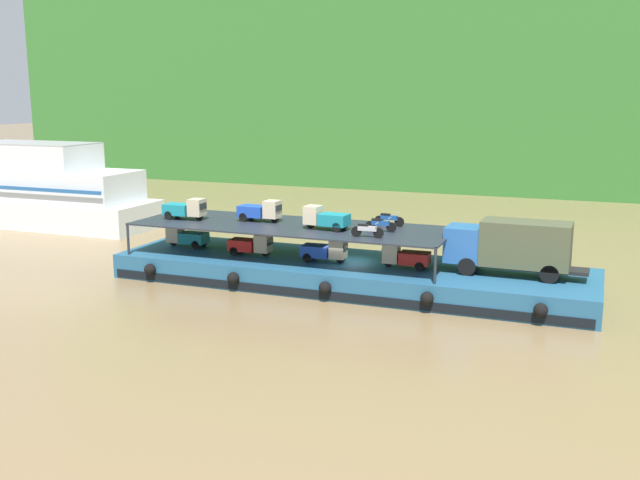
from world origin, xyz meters
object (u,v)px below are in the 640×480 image
Objects in this scene: mini_truck_upper_stern at (185,209)px; mini_truck_lower_stern at (186,236)px; mini_truck_lower_mid at (325,250)px; mini_truck_lower_fore at (405,256)px; mini_truck_upper_fore at (325,218)px; cargo_barge at (348,274)px; motorcycle_upper_centre at (380,224)px; mini_truck_upper_mid at (260,211)px; passenger_ferry_upstream at (43,191)px; motorcycle_upper_port at (367,230)px; mini_truck_lower_aft at (251,244)px; covered_lorry at (511,245)px; motorcycle_upper_stbd at (389,219)px.

mini_truck_lower_stern is at bearing 122.66° from mini_truck_upper_stern.
mini_truck_lower_fore is (4.95, 0.19, 0.00)m from mini_truck_lower_mid.
mini_truck_upper_fore reaches higher than mini_truck_lower_fore.
cargo_barge is 3.76m from motorcycle_upper_centre.
mini_truck_upper_mid reaches higher than cargo_barge.
motorcycle_upper_centre is 35.43m from passenger_ferry_upstream.
passenger_ferry_upstream is at bearing 163.18° from cargo_barge.
motorcycle_upper_port reaches higher than mini_truck_lower_stern.
mini_truck_lower_stern is 15.13m from mini_truck_lower_fore.
mini_truck_upper_stern is at bearing -179.62° from mini_truck_lower_mid.
motorcycle_upper_port is at bearing -6.25° from mini_truck_upper_stern.
passenger_ferry_upstream reaches higher than motorcycle_upper_port.
mini_truck_upper_fore is 0.14× the size of passenger_ferry_upstream.
mini_truck_upper_fore is (5.00, 0.01, 2.00)m from mini_truck_lower_aft.
passenger_ferry_upstream is (-30.80, 10.21, -1.14)m from mini_truck_upper_fore.
mini_truck_lower_aft reaches higher than cargo_barge.
mini_truck_lower_mid is (-10.86, -0.75, -1.00)m from covered_lorry.
mini_truck_upper_mid is at bearing 167.45° from mini_truck_upper_fore.
mini_truck_upper_stern reaches higher than covered_lorry.
covered_lorry is 4.15× the size of motorcycle_upper_stbd.
mini_truck_lower_fore is 37.10m from passenger_ferry_upstream.
mini_truck_lower_fore is (-5.91, -0.56, -1.00)m from covered_lorry.
covered_lorry is 2.84× the size of mini_truck_lower_stern.
mini_truck_lower_stern is 1.46× the size of motorcycle_upper_stbd.
passenger_ferry_upstream is (-32.08, 9.70, 2.30)m from cargo_barge.
cargo_barge is 11.58m from mini_truck_lower_stern.
mini_truck_lower_fore is 3.35m from motorcycle_upper_stbd.
mini_truck_lower_stern is 2.19m from mini_truck_upper_stern.
motorcycle_upper_stbd reaches higher than mini_truck_lower_aft.
motorcycle_upper_centre is (13.49, -0.18, 1.74)m from mini_truck_lower_stern.
motorcycle_upper_stbd is at bearing 11.17° from mini_truck_upper_stern.
covered_lorry is 8.09m from motorcycle_upper_port.
covered_lorry is 21.06m from mini_truck_lower_stern.
mini_truck_lower_aft is 0.99× the size of mini_truck_lower_mid.
passenger_ferry_upstream reaches higher than mini_truck_lower_mid.
covered_lorry reaches higher than mini_truck_lower_mid.
motorcycle_upper_stbd is at bearing 46.00° from cargo_barge.
mini_truck_lower_mid is at bearing -18.31° from passenger_ferry_upstream.
cargo_barge is at bearing 19.99° from mini_truck_lower_mid.
motorcycle_upper_port reaches higher than cargo_barge.
mini_truck_upper_fore is at bearing -4.06° from mini_truck_lower_stern.
mini_truck_lower_aft is at bearing -178.67° from mini_truck_lower_fore.
mini_truck_upper_fore is at bearing 155.02° from motorcycle_upper_port.
mini_truck_lower_aft is 1.45× the size of motorcycle_upper_stbd.
mini_truck_lower_fore is at bearing 1.33° from mini_truck_lower_aft.
mini_truck_lower_fore is at bearing 1.00° from mini_truck_upper_stern.
mini_truck_lower_stern and mini_truck_lower_fore have the same top height.
motorcycle_upper_port is (12.81, -1.40, -0.26)m from mini_truck_upper_stern.
motorcycle_upper_centre is (-7.55, -0.24, 0.74)m from covered_lorry.
mini_truck_lower_fore is 14.78m from mini_truck_upper_stern.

